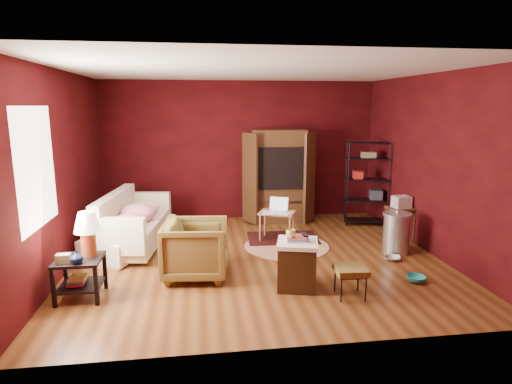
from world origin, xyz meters
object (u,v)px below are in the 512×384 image
sofa (131,227)px  tv_armoire (279,174)px  side_table (84,247)px  armchair (196,246)px  wire_shelving (368,180)px  hamper (297,264)px  laptop_desk (277,215)px

sofa → tv_armoire: bearing=-39.8°
side_table → armchair: bearing=17.6°
armchair → wire_shelving: wire_shelving is taller
sofa → tv_armoire: 3.09m
wire_shelving → hamper: bearing=-113.4°
armchair → side_table: bearing=113.5°
armchair → wire_shelving: (3.31, 2.20, 0.46)m
armchair → laptop_desk: armchair is taller
sofa → laptop_desk: laptop_desk is taller
side_table → hamper: (2.62, -0.11, -0.31)m
side_table → wire_shelving: wire_shelving is taller
sofa → tv_armoire: tv_armoire is taller
tv_armoire → wire_shelving: 1.74m
armchair → laptop_desk: size_ratio=1.17×
tv_armoire → wire_shelving: (1.66, -0.51, -0.07)m
armchair → hamper: 1.39m
side_table → hamper: bearing=-2.4°
wire_shelving → sofa: bearing=-155.4°
laptop_desk → wire_shelving: wire_shelving is taller
laptop_desk → tv_armoire: tv_armoire is taller
armchair → laptop_desk: 2.00m
laptop_desk → armchair: bearing=-110.6°
tv_armoire → hamper: bearing=-92.4°
sofa → laptop_desk: bearing=-64.2°
wire_shelving → side_table: bearing=-137.4°
side_table → hamper: side_table is taller
sofa → wire_shelving: wire_shelving is taller
sofa → side_table: 1.79m
hamper → wire_shelving: 3.46m
laptop_desk → hamper: bearing=-69.9°
armchair → tv_armoire: 3.21m
laptop_desk → tv_armoire: 1.38m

